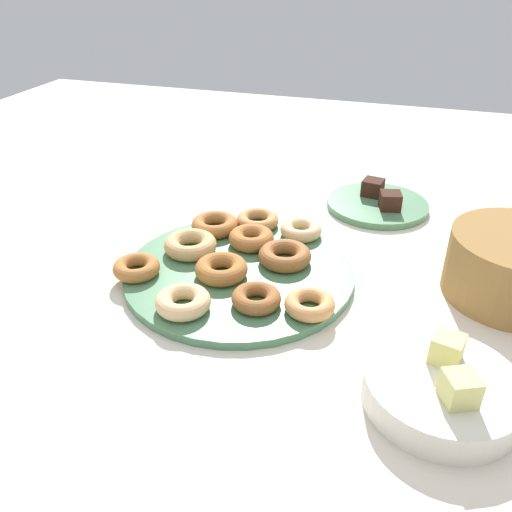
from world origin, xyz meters
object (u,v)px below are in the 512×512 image
Objects in this scene: donut_3 at (285,256)px; donut_7 at (256,298)px; donut_0 at (183,302)px; donut_5 at (190,245)px; donut_6 at (310,304)px; donut_plate at (239,272)px; donut_10 at (215,225)px; cake_plate at (377,205)px; donut_2 at (136,268)px; brownie_far at (390,201)px; melon_chunk_left at (447,349)px; melon_chunk_right at (460,388)px; fruit_bowl at (441,390)px; donut_9 at (301,230)px; donut_8 at (258,220)px; donut_1 at (251,238)px; brownie_near at (373,187)px; donut_4 at (221,269)px.

donut_7 is (0.13, -0.01, -0.00)m from donut_3.
donut_0 is 0.17m from donut_5.
donut_0 is at bearing -73.76° from donut_6.
donut_plate is 4.36× the size of donut_10.
cake_plate is (-0.42, 0.05, -0.02)m from donut_6.
donut_3 is at bearing 115.86° from donut_2.
brownie_far is 1.14× the size of melon_chunk_left.
melon_chunk_left is 0.07m from melon_chunk_right.
donut_0 is 0.37m from fruit_bowl.
cake_plate is 0.53m from melon_chunk_left.
donut_0 is 1.08× the size of donut_9.
donut_2 is at bearing -64.14° from donut_3.
donut_2 is at bearing -105.40° from fruit_bowl.
donut_5 is at bearing -85.00° from donut_3.
donut_9 is at bearing 80.48° from donut_8.
donut_6 is 1.84× the size of brownie_far.
donut_0 is 0.22m from donut_1.
donut_2 is 0.26m from donut_8.
donut_3 is 2.19× the size of brownie_near.
brownie_far is 0.22× the size of fruit_bowl.
donut_3 reaches higher than donut_6.
donut_5 is (-0.16, -0.06, 0.00)m from donut_0.
donut_4 is 0.10m from donut_5.
donut_7 is (0.06, 0.08, -0.00)m from donut_4.
donut_2 is at bearing -37.11° from brownie_near.
donut_2 is 2.14× the size of melon_chunk_left.
donut_3 is 1.19× the size of donut_7.
donut_1 is 1.00× the size of donut_8.
donut_8 is at bearing -137.49° from melon_chunk_right.
donut_4 is at bearing -7.06° from donut_1.
donut_3 is 2.19× the size of brownie_far.
donut_6 is 0.29m from donut_8.
donut_7 is at bearing 53.11° from donut_4.
donut_6 is 0.42m from cake_plate.
brownie_near is at bearing 137.71° from donut_8.
donut_7 is (0.02, 0.21, -0.00)m from donut_2.
donut_10 is 0.36m from cake_plate.
donut_7 is at bearing 33.39° from donut_plate.
donut_6 is (0.05, 0.16, -0.00)m from donut_4.
donut_8 is (-0.19, 0.00, -0.00)m from donut_4.
donut_plate is 0.17m from donut_2.
brownie_near is at bearing 161.87° from donut_3.
donut_0 reaches higher than cake_plate.
donut_plate is 5.08× the size of donut_6.
donut_3 reaches higher than cake_plate.
brownie_near is at bearing 134.23° from donut_10.
donut_4 is at bearing -115.86° from fruit_bowl.
donut_plate is 0.15m from donut_10.
brownie_far is at bearing 135.84° from donut_1.
donut_2 is 0.53m from brownie_far.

